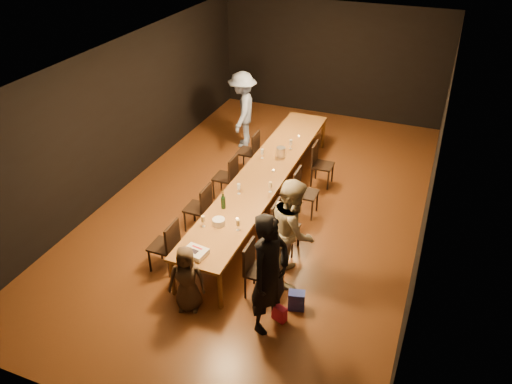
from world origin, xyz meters
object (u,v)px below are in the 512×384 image
at_px(chair_left_0, 163,245).
at_px(man_blue, 243,110).
at_px(woman_tan, 293,230).
at_px(champagne_bottle, 223,200).
at_px(chair_right_1, 286,228).
at_px(plate_stack, 219,222).
at_px(chair_right_3, 323,165).
at_px(child, 187,279).
at_px(table, 265,174).
at_px(birthday_cake, 195,252).
at_px(ice_bucket, 281,152).
at_px(woman_birthday, 270,274).
at_px(chair_left_2, 225,177).
at_px(chair_right_2, 306,193).
at_px(chair_left_1, 197,207).
at_px(chair_left_3, 248,151).
at_px(chair_right_0, 261,271).

height_order(chair_left_0, man_blue, man_blue).
distance_m(woman_tan, champagne_bottle, 1.41).
distance_m(chair_right_1, woman_tan, 0.79).
xyz_separation_m(woman_tan, plate_stack, (-1.22, -0.12, -0.09)).
xyz_separation_m(chair_right_3, child, (-0.90, -4.26, 0.09)).
distance_m(table, birthday_cake, 2.73).
bearing_deg(plate_stack, ice_bucket, 86.68).
relative_size(woman_birthday, champagne_bottle, 5.63).
bearing_deg(birthday_cake, chair_left_2, 113.91).
height_order(chair_right_1, plate_stack, chair_right_1).
distance_m(chair_right_1, child, 2.07).
xyz_separation_m(table, ice_bucket, (0.08, 0.71, 0.15)).
distance_m(chair_right_2, chair_left_1, 2.08).
bearing_deg(table, chair_left_0, -109.50).
distance_m(chair_right_2, chair_left_3, 2.08).
relative_size(table, ice_bucket, 29.29).
distance_m(chair_right_0, chair_left_2, 2.94).
distance_m(chair_left_3, woman_tan, 3.62).
xyz_separation_m(chair_right_1, birthday_cake, (-0.93, -1.52, 0.33)).
height_order(table, ice_bucket, ice_bucket).
bearing_deg(woman_tan, man_blue, 16.95).
bearing_deg(ice_bucket, plate_stack, -93.32).
distance_m(chair_left_3, plate_stack, 3.22).
relative_size(child, ice_bucket, 5.42).
height_order(man_blue, child, man_blue).
distance_m(chair_left_1, woman_tan, 2.13).
height_order(chair_right_1, chair_right_2, same).
height_order(table, champagne_bottle, champagne_bottle).
xyz_separation_m(chair_left_1, man_blue, (-0.59, 3.52, 0.45)).
bearing_deg(chair_left_3, child, -169.41).
bearing_deg(champagne_bottle, chair_right_1, 12.16).
bearing_deg(plate_stack, birthday_cake, -90.33).
height_order(chair_right_1, chair_right_3, same).
relative_size(chair_right_0, chair_right_2, 1.00).
distance_m(chair_right_0, woman_tan, 0.80).
xyz_separation_m(table, chair_left_2, (-0.85, 0.00, -0.24)).
xyz_separation_m(chair_left_1, ice_bucket, (0.93, 1.91, 0.39)).
bearing_deg(child, woman_tan, 28.28).
relative_size(chair_left_1, child, 0.84).
bearing_deg(plate_stack, champagne_bottle, 106.13).
height_order(woman_tan, birthday_cake, woman_tan).
bearing_deg(chair_right_2, plate_stack, -25.76).
height_order(plate_stack, champagne_bottle, champagne_bottle).
xyz_separation_m(man_blue, plate_stack, (1.37, -4.23, -0.10)).
distance_m(chair_left_0, woman_tan, 2.13).
relative_size(chair_left_0, child, 0.84).
distance_m(chair_right_3, champagne_bottle, 2.87).
relative_size(chair_right_0, birthday_cake, 2.42).
xyz_separation_m(table, chair_right_2, (0.85, 0.00, -0.24)).
height_order(chair_left_1, birthday_cake, chair_left_1).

